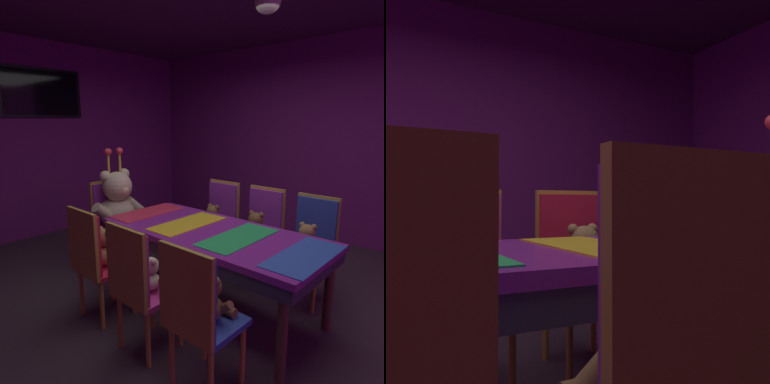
# 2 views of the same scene
# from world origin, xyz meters

# --- Properties ---
(wall_left) EXTENTS (0.12, 6.40, 2.80)m
(wall_left) POSITION_xyz_m (-2.60, 0.00, 1.40)
(wall_left) COLOR #721E72
(wall_left) RESTS_ON ground_plane
(banquet_table) EXTENTS (0.90, 2.02, 0.75)m
(banquet_table) POSITION_xyz_m (0.00, 0.00, 0.65)
(banquet_table) COLOR purple
(banquet_table) RESTS_ON ground_plane
(chair_left_1) EXTENTS (0.42, 0.41, 0.98)m
(chair_left_1) POSITION_xyz_m (-0.84, -0.01, 0.60)
(chair_left_1) COLOR #CC338C
(chair_left_1) RESTS_ON ground_plane
(teddy_left_1) EXTENTS (0.21, 0.27, 0.26)m
(teddy_left_1) POSITION_xyz_m (-0.70, -0.01, 0.57)
(teddy_left_1) COLOR beige
(teddy_left_1) RESTS_ON chair_left_1
(chair_left_2) EXTENTS (0.42, 0.41, 0.98)m
(chair_left_2) POSITION_xyz_m (-0.81, 0.60, 0.60)
(chair_left_2) COLOR red
(chair_left_2) RESTS_ON ground_plane
(teddy_left_2) EXTENTS (0.27, 0.35, 0.33)m
(teddy_left_2) POSITION_xyz_m (-0.66, 0.60, 0.60)
(teddy_left_2) COLOR #9E7247
(teddy_left_2) RESTS_ON chair_left_2
(chair_right_1) EXTENTS (0.42, 0.41, 0.98)m
(chair_right_1) POSITION_xyz_m (0.84, 0.00, 0.60)
(chair_right_1) COLOR purple
(chair_right_1) RESTS_ON ground_plane
(teddy_right_1) EXTENTS (0.25, 0.32, 0.30)m
(teddy_right_1) POSITION_xyz_m (0.70, 0.00, 0.59)
(teddy_right_1) COLOR brown
(teddy_right_1) RESTS_ON chair_right_1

